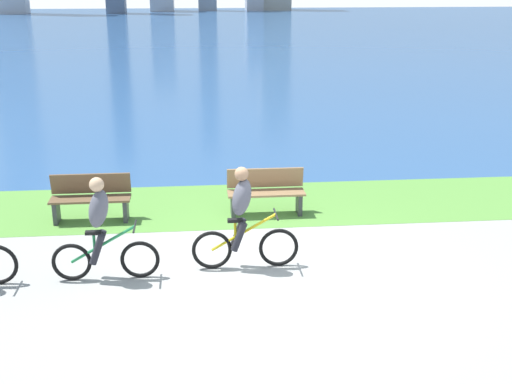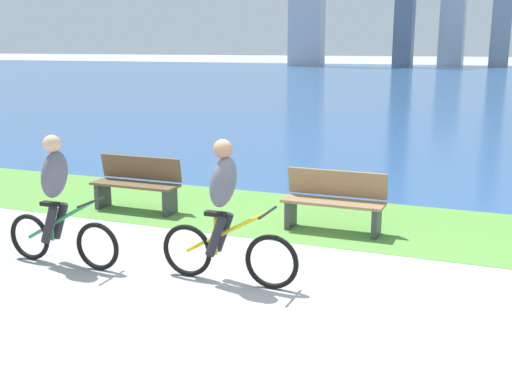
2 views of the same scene
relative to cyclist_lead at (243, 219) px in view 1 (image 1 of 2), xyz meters
name	(u,v)px [view 1 (image 1 of 2)]	position (x,y,z in m)	size (l,w,h in m)	color
ground_plane	(269,266)	(0.42, 0.00, -0.84)	(300.00, 300.00, 0.00)	#9E9E99
grass_strip_bayside	(252,204)	(0.42, 3.04, -0.83)	(120.00, 2.74, 0.01)	#59933D
bay_water_surface	(205,33)	(0.42, 44.50, -0.83)	(300.00, 80.17, 0.00)	#2D568C
cyclist_lead	(243,219)	(0.00, 0.00, 0.00)	(1.71, 0.52, 1.68)	black
cyclist_trailing	(101,229)	(-2.17, -0.22, -0.01)	(1.64, 0.52, 1.64)	black
bench_near_path	(266,192)	(0.64, 2.47, -0.39)	(1.50, 0.47, 0.90)	olive
bench_far_along_path	(91,198)	(-2.71, 2.42, -0.39)	(1.50, 0.47, 0.90)	brown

